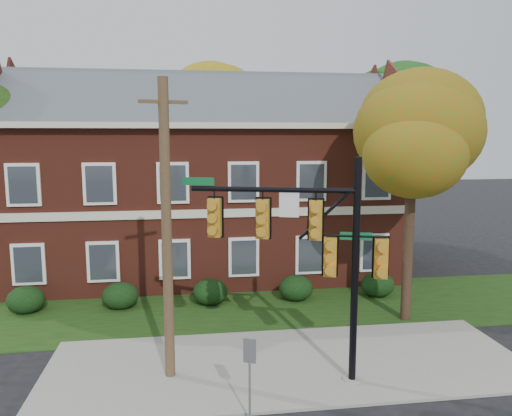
{
  "coord_description": "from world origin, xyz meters",
  "views": [
    {
      "loc": [
        -2.88,
        -12.6,
        6.68
      ],
      "look_at": [
        -0.67,
        3.0,
        4.41
      ],
      "focal_mm": 35.0,
      "sensor_mm": 36.0,
      "label": 1
    }
  ],
  "objects": [
    {
      "name": "ground",
      "position": [
        0.0,
        0.0,
        0.0
      ],
      "size": [
        120.0,
        120.0,
        0.0
      ],
      "primitive_type": "plane",
      "color": "black",
      "rests_on": "ground"
    },
    {
      "name": "sidewalk",
      "position": [
        0.0,
        1.0,
        0.04
      ],
      "size": [
        14.0,
        5.0,
        0.08
      ],
      "primitive_type": "cube",
      "color": "gray",
      "rests_on": "ground"
    },
    {
      "name": "grass_strip",
      "position": [
        0.0,
        6.0,
        0.02
      ],
      "size": [
        30.0,
        6.0,
        0.04
      ],
      "primitive_type": "cube",
      "color": "#193811",
      "rests_on": "ground"
    },
    {
      "name": "apartment_building",
      "position": [
        -2.0,
        11.95,
        4.99
      ],
      "size": [
        18.8,
        8.8,
        9.74
      ],
      "color": "maroon",
      "rests_on": "ground"
    },
    {
      "name": "hedge_far_left",
      "position": [
        -9.0,
        6.7,
        0.53
      ],
      "size": [
        1.4,
        1.26,
        1.05
      ],
      "primitive_type": "ellipsoid",
      "color": "black",
      "rests_on": "ground"
    },
    {
      "name": "hedge_left",
      "position": [
        -5.5,
        6.7,
        0.53
      ],
      "size": [
        1.4,
        1.26,
        1.05
      ],
      "primitive_type": "ellipsoid",
      "color": "black",
      "rests_on": "ground"
    },
    {
      "name": "hedge_center",
      "position": [
        -2.0,
        6.7,
        0.53
      ],
      "size": [
        1.4,
        1.26,
        1.05
      ],
      "primitive_type": "ellipsoid",
      "color": "black",
      "rests_on": "ground"
    },
    {
      "name": "hedge_right",
      "position": [
        1.5,
        6.7,
        0.53
      ],
      "size": [
        1.4,
        1.26,
        1.05
      ],
      "primitive_type": "ellipsoid",
      "color": "black",
      "rests_on": "ground"
    },
    {
      "name": "hedge_far_right",
      "position": [
        5.0,
        6.7,
        0.53
      ],
      "size": [
        1.4,
        1.26,
        1.05
      ],
      "primitive_type": "ellipsoid",
      "color": "black",
      "rests_on": "ground"
    },
    {
      "name": "tree_near_right",
      "position": [
        5.22,
        3.87,
        6.67
      ],
      "size": [
        4.5,
        4.25,
        8.58
      ],
      "color": "black",
      "rests_on": "ground"
    },
    {
      "name": "tree_right_rear",
      "position": [
        9.31,
        12.81,
        8.12
      ],
      "size": [
        6.3,
        5.95,
        10.62
      ],
      "color": "black",
      "rests_on": "ground"
    },
    {
      "name": "tree_far_rear",
      "position": [
        -0.66,
        19.79,
        8.84
      ],
      "size": [
        6.84,
        6.46,
        11.52
      ],
      "color": "black",
      "rests_on": "ground"
    },
    {
      "name": "traffic_signal",
      "position": [
        0.44,
        0.02,
        3.83
      ],
      "size": [
        5.34,
        1.72,
        6.17
      ],
      "rotation": [
        0.0,
        0.0,
        -0.29
      ],
      "color": "gray",
      "rests_on": "ground"
    },
    {
      "name": "utility_pole",
      "position": [
        -3.41,
        0.72,
        4.16
      ],
      "size": [
        1.26,
        0.39,
        8.2
      ],
      "rotation": [
        0.0,
        0.0,
        0.24
      ],
      "color": "#4F3925",
      "rests_on": "ground"
    },
    {
      "name": "sign_post",
      "position": [
        -1.5,
        -1.79,
        1.41
      ],
      "size": [
        0.29,
        0.15,
        2.08
      ],
      "rotation": [
        0.0,
        0.0,
        -0.39
      ],
      "color": "slate",
      "rests_on": "ground"
    }
  ]
}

